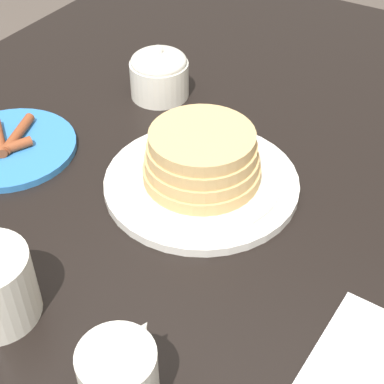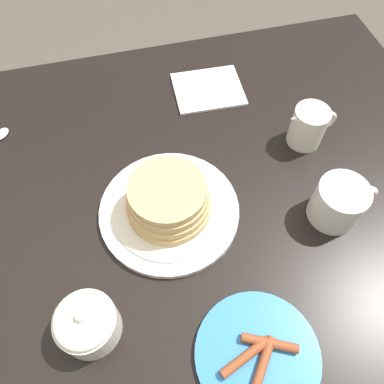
{
  "view_description": "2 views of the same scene",
  "coord_description": "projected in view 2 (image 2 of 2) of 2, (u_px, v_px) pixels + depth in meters",
  "views": [
    {
      "loc": [
        0.53,
        0.32,
        1.25
      ],
      "look_at": [
        0.07,
        0.04,
        0.79
      ],
      "focal_mm": 55.0,
      "sensor_mm": 36.0,
      "label": 1
    },
    {
      "loc": [
        -0.02,
        -0.3,
        1.36
      ],
      "look_at": [
        0.07,
        0.04,
        0.79
      ],
      "focal_mm": 35.0,
      "sensor_mm": 36.0,
      "label": 2
    }
  ],
  "objects": [
    {
      "name": "coffee_mug",
      "position": [
        340.0,
        202.0,
        0.64
      ],
      "size": [
        0.12,
        0.09,
        0.08
      ],
      "color": "silver",
      "rests_on": "dining_table"
    },
    {
      "name": "creamer_pitcher",
      "position": [
        308.0,
        126.0,
        0.73
      ],
      "size": [
        0.11,
        0.07,
        0.09
      ],
      "color": "silver",
      "rests_on": "dining_table"
    },
    {
      "name": "side_plate_bacon",
      "position": [
        258.0,
        355.0,
        0.55
      ],
      "size": [
        0.19,
        0.19,
        0.02
      ],
      "color": "#337AC6",
      "rests_on": "dining_table"
    },
    {
      "name": "pancake_plate",
      "position": [
        169.0,
        203.0,
        0.65
      ],
      "size": [
        0.25,
        0.25,
        0.08
      ],
      "color": "white",
      "rests_on": "dining_table"
    },
    {
      "name": "dining_table",
      "position": [
        164.0,
        255.0,
        0.76
      ],
      "size": [
        1.27,
        0.99,
        0.76
      ],
      "color": "black",
      "rests_on": "ground_plane"
    },
    {
      "name": "sugar_bowl",
      "position": [
        87.0,
        323.0,
        0.54
      ],
      "size": [
        0.09,
        0.09,
        0.09
      ],
      "color": "silver",
      "rests_on": "dining_table"
    },
    {
      "name": "ground_plane",
      "position": [
        176.0,
        324.0,
        1.31
      ],
      "size": [
        8.0,
        8.0,
        0.0
      ],
      "primitive_type": "plane",
      "color": "#51473F"
    },
    {
      "name": "napkin",
      "position": [
        208.0,
        89.0,
        0.84
      ],
      "size": [
        0.16,
        0.13,
        0.01
      ],
      "color": "white",
      "rests_on": "dining_table"
    }
  ]
}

